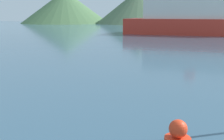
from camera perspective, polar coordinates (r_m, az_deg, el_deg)
The scene contains 4 objects.
ferry_distant at distance 53.83m, azimuth 16.01°, elevation 10.07°, with size 23.95×8.14×8.18m.
buoy_marker at distance 8.24m, azimuth 13.21°, elevation -13.09°, with size 0.74×0.74×0.85m.
hill_west at distance 115.74m, azimuth -9.50°, elevation 12.52°, with size 34.89×34.89×12.65m.
hill_central at distance 108.03m, azimuth 5.47°, elevation 12.73°, with size 32.31×32.31×12.70m.
Camera 1 is at (3.61, 2.18, 3.72)m, focal length 45.00 mm.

